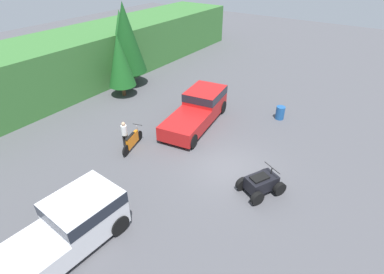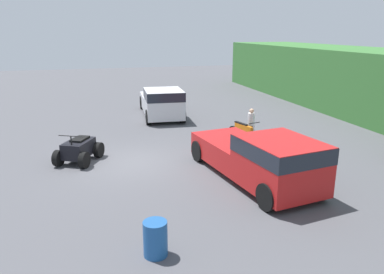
% 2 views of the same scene
% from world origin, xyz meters
% --- Properties ---
extents(ground_plane, '(80.00, 80.00, 0.00)m').
position_xyz_m(ground_plane, '(0.00, 0.00, 0.00)').
color(ground_plane, '#4C4C51').
extents(pickup_truck_red, '(6.18, 3.09, 1.85)m').
position_xyz_m(pickup_truck_red, '(3.41, 4.16, 0.98)').
color(pickup_truck_red, red).
rests_on(pickup_truck_red, ground_plane).
extents(pickup_truck_second, '(5.84, 2.60, 1.85)m').
position_xyz_m(pickup_truck_second, '(-7.73, 2.81, 0.98)').
color(pickup_truck_second, silver).
rests_on(pickup_truck_second, ground_plane).
extents(dirt_bike, '(2.17, 0.87, 1.14)m').
position_xyz_m(dirt_bike, '(-1.38, 5.53, 0.47)').
color(dirt_bike, black).
rests_on(dirt_bike, ground_plane).
extents(quad_atv, '(2.35, 2.07, 1.25)m').
position_xyz_m(quad_atv, '(-0.67, -2.00, 0.50)').
color(quad_atv, black).
rests_on(quad_atv, ground_plane).
extents(rider_person, '(0.39, 0.39, 1.61)m').
position_xyz_m(rider_person, '(-1.50, 5.96, 0.87)').
color(rider_person, black).
rests_on(rider_person, ground_plane).
extents(steel_barrel, '(0.58, 0.58, 0.88)m').
position_xyz_m(steel_barrel, '(6.73, -0.16, 0.44)').
color(steel_barrel, '#1E5193').
rests_on(steel_barrel, ground_plane).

